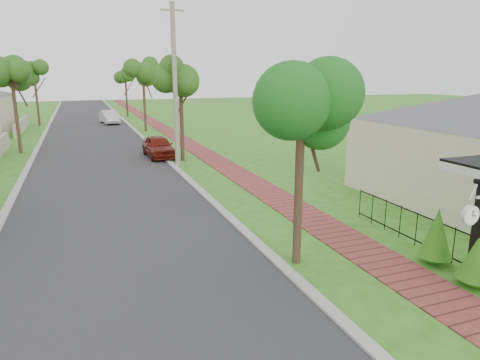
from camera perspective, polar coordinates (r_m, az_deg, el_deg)
ground at (r=9.90m, az=5.72°, el=-15.23°), size 160.00×160.00×0.00m
road at (r=28.14m, az=-18.47°, el=3.34°), size 7.00×120.00×0.02m
kerb_right at (r=28.49m, az=-11.13°, el=3.93°), size 0.30×120.00×0.10m
kerb_left at (r=28.26m, az=-25.87°, el=2.70°), size 0.30×120.00×0.10m
sidewalk at (r=29.03m, az=-6.05°, el=4.29°), size 1.50×120.00×0.03m
porch_post at (r=11.42m, az=29.38°, el=-6.80°), size 0.48×0.48×2.52m
picket_fence at (r=12.47m, az=26.62°, el=-7.69°), size 0.03×8.02×1.00m
street_trees at (r=34.57m, az=-19.39°, el=12.69°), size 10.70×37.65×5.89m
parked_car_red at (r=25.93m, az=-10.80°, el=4.39°), size 1.64×3.77×1.26m
parked_car_white at (r=45.06m, az=-16.99°, el=8.01°), size 1.88×4.09×1.30m
near_tree at (r=10.53m, az=8.20°, el=9.86°), size 2.00×2.00×5.14m
utility_pole at (r=22.87m, az=-8.65°, el=12.26°), size 1.20×0.24×8.31m
station_clock at (r=10.29m, az=28.49°, el=-3.96°), size 1.07×0.13×0.61m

